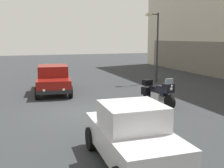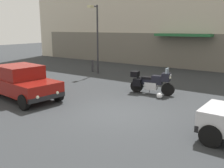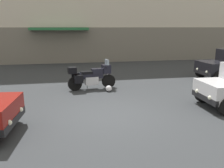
{
  "view_description": "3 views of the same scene",
  "coord_description": "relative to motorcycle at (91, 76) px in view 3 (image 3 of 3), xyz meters",
  "views": [
    {
      "loc": [
        10.93,
        -2.67,
        3.14
      ],
      "look_at": [
        -0.7,
        1.36,
        1.04
      ],
      "focal_mm": 43.98,
      "sensor_mm": 36.0,
      "label": 1
    },
    {
      "loc": [
        5.33,
        -7.82,
        3.27
      ],
      "look_at": [
        -0.69,
        0.73,
        0.95
      ],
      "focal_mm": 40.89,
      "sensor_mm": 36.0,
      "label": 2
    },
    {
      "loc": [
        -1.34,
        -7.43,
        2.84
      ],
      "look_at": [
        0.24,
        0.74,
        0.86
      ],
      "focal_mm": 38.65,
      "sensor_mm": 36.0,
      "label": 3
    }
  ],
  "objects": [
    {
      "name": "ground_plane",
      "position": [
        0.22,
        -3.47,
        -0.62
      ],
      "size": [
        80.0,
        80.0,
        0.0
      ],
      "primitive_type": "plane",
      "color": "#2D3033"
    },
    {
      "name": "motorcycle",
      "position": [
        0.0,
        0.0,
        0.0
      ],
      "size": [
        2.25,
        0.91,
        1.36
      ],
      "rotation": [
        0.0,
        0.0,
        0.15
      ],
      "color": "black",
      "rests_on": "ground"
    },
    {
      "name": "helmet",
      "position": [
        0.73,
        -0.56,
        -0.48
      ],
      "size": [
        0.28,
        0.28,
        0.28
      ],
      "primitive_type": "sphere",
      "color": "silver",
      "rests_on": "ground"
    }
  ]
}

